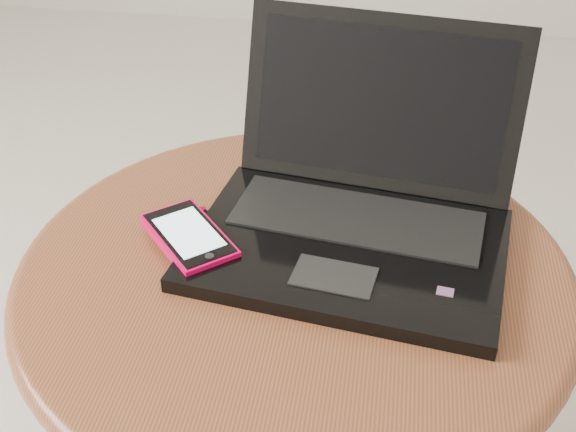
# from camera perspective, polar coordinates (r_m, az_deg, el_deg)

# --- Properties ---
(table) EXTENTS (0.65, 0.65, 0.51)m
(table) POSITION_cam_1_polar(r_m,az_deg,el_deg) (0.94, 0.47, -8.78)
(table) COLOR #502F14
(table) RESTS_ON ground
(laptop) EXTENTS (0.39, 0.37, 0.23)m
(laptop) POSITION_cam_1_polar(r_m,az_deg,el_deg) (0.89, 5.29, 0.89)
(laptop) COLOR black
(laptop) RESTS_ON table
(phone_black) EXTENTS (0.13, 0.14, 0.01)m
(phone_black) POSITION_cam_1_polar(r_m,az_deg,el_deg) (0.89, -6.74, -2.07)
(phone_black) COLOR black
(phone_black) RESTS_ON table
(phone_pink) EXTENTS (0.14, 0.14, 0.02)m
(phone_pink) POSITION_cam_1_polar(r_m,az_deg,el_deg) (0.88, -7.54, -1.60)
(phone_pink) COLOR #E20348
(phone_pink) RESTS_ON phone_black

